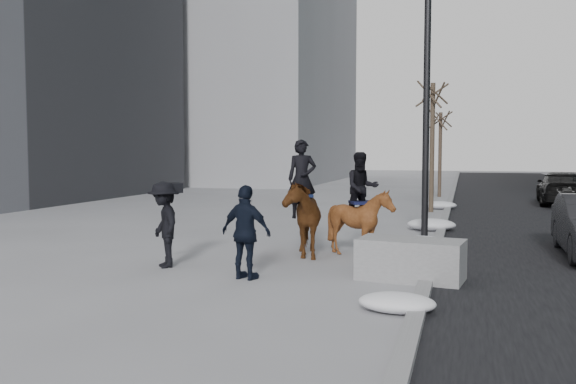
# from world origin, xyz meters

# --- Properties ---
(ground) EXTENTS (120.00, 120.00, 0.00)m
(ground) POSITION_xyz_m (0.00, 0.00, 0.00)
(ground) COLOR gray
(ground) RESTS_ON ground
(road) EXTENTS (8.00, 90.00, 0.01)m
(road) POSITION_xyz_m (7.00, 10.00, 0.01)
(road) COLOR black
(road) RESTS_ON ground
(curb) EXTENTS (0.25, 90.00, 0.12)m
(curb) POSITION_xyz_m (3.00, 10.00, 0.06)
(curb) COLOR gray
(curb) RESTS_ON ground
(planter) EXTENTS (2.01, 1.21, 0.76)m
(planter) POSITION_xyz_m (2.70, 0.04, 0.38)
(planter) COLOR gray
(planter) RESTS_ON ground
(car_far) EXTENTS (2.39, 5.12, 1.45)m
(car_far) POSITION_xyz_m (7.73, 17.48, 0.72)
(car_far) COLOR black
(car_far) RESTS_ON ground
(tree_near) EXTENTS (1.20, 1.20, 5.48)m
(tree_near) POSITION_xyz_m (2.40, 12.73, 2.74)
(tree_near) COLOR #3D2C24
(tree_near) RESTS_ON ground
(tree_far) EXTENTS (1.20, 1.20, 4.75)m
(tree_far) POSITION_xyz_m (2.40, 20.55, 2.38)
(tree_far) COLOR #382D21
(tree_far) RESTS_ON ground
(mounted_left) EXTENTS (1.56, 2.23, 2.64)m
(mounted_left) POSITION_xyz_m (0.05, 2.06, 0.98)
(mounted_left) COLOR #4B240F
(mounted_left) RESTS_ON ground
(mounted_right) EXTENTS (1.71, 1.78, 2.35)m
(mounted_right) POSITION_xyz_m (1.39, 2.27, 0.94)
(mounted_right) COLOR #4C240F
(mounted_right) RESTS_ON ground
(feeder) EXTENTS (1.10, 0.97, 1.75)m
(feeder) POSITION_xyz_m (-0.24, -0.75, 0.88)
(feeder) COLOR black
(feeder) RESTS_ON ground
(camera_crew) EXTENTS (1.22, 1.29, 1.75)m
(camera_crew) POSITION_xyz_m (-2.25, -0.12, 0.89)
(camera_crew) COLOR black
(camera_crew) RESTS_ON ground
(lamppost) EXTENTS (0.25, 1.73, 9.09)m
(lamppost) POSITION_xyz_m (2.60, 5.45, 4.99)
(lamppost) COLOR black
(lamppost) RESTS_ON ground
(snow_piles) EXTENTS (1.42, 17.04, 0.36)m
(snow_piles) POSITION_xyz_m (2.70, 6.06, 0.17)
(snow_piles) COLOR silver
(snow_piles) RESTS_ON ground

